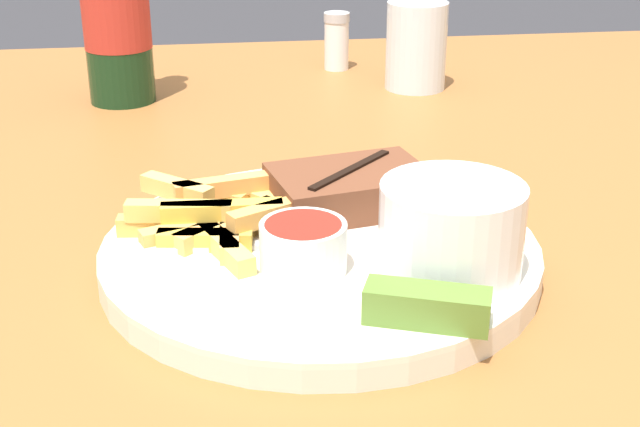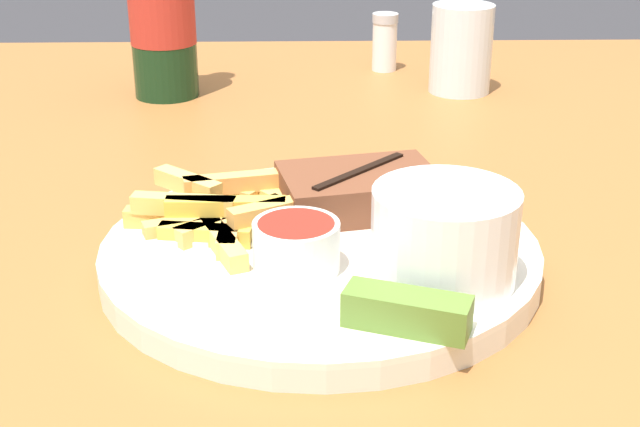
% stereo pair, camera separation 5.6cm
% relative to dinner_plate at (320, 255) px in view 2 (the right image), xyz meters
% --- Properties ---
extents(dining_table, '(1.56, 1.30, 0.77)m').
position_rel_dinner_plate_xyz_m(dining_table, '(0.00, 0.00, -0.07)').
color(dining_table, '#935B2D').
rests_on(dining_table, ground_plane).
extents(dinner_plate, '(0.28, 0.28, 0.02)m').
position_rel_dinner_plate_xyz_m(dinner_plate, '(0.00, 0.00, 0.00)').
color(dinner_plate, silver).
rests_on(dinner_plate, dining_table).
extents(steak_portion, '(0.12, 0.09, 0.03)m').
position_rel_dinner_plate_xyz_m(steak_portion, '(0.03, 0.05, 0.02)').
color(steak_portion, brown).
rests_on(steak_portion, dinner_plate).
extents(fries_pile, '(0.12, 0.14, 0.02)m').
position_rel_dinner_plate_xyz_m(fries_pile, '(-0.07, 0.03, 0.02)').
color(fries_pile, '#DABB58').
rests_on(fries_pile, dinner_plate).
extents(coleslaw_cup, '(0.08, 0.08, 0.06)m').
position_rel_dinner_plate_xyz_m(coleslaw_cup, '(0.07, -0.05, 0.04)').
color(coleslaw_cup, white).
rests_on(coleslaw_cup, dinner_plate).
extents(dipping_sauce_cup, '(0.05, 0.05, 0.03)m').
position_rel_dinner_plate_xyz_m(dipping_sauce_cup, '(-0.01, -0.04, 0.03)').
color(dipping_sauce_cup, silver).
rests_on(dipping_sauce_cup, dinner_plate).
extents(pickle_spear, '(0.07, 0.04, 0.02)m').
position_rel_dinner_plate_xyz_m(pickle_spear, '(0.04, -0.11, 0.02)').
color(pickle_spear, '#567A2D').
rests_on(pickle_spear, dinner_plate).
extents(fork_utensil, '(0.13, 0.02, 0.00)m').
position_rel_dinner_plate_xyz_m(fork_utensil, '(-0.07, 0.00, 0.01)').
color(fork_utensil, '#B7B7BC').
rests_on(fork_utensil, dinner_plate).
extents(knife_utensil, '(0.06, 0.16, 0.01)m').
position_rel_dinner_plate_xyz_m(knife_utensil, '(-0.01, 0.03, 0.01)').
color(knife_utensil, '#B7B7BC').
rests_on(knife_utensil, dinner_plate).
extents(beer_bottle, '(0.07, 0.07, 0.25)m').
position_rel_dinner_plate_xyz_m(beer_bottle, '(-0.15, 0.40, 0.08)').
color(beer_bottle, '#143319').
rests_on(beer_bottle, dining_table).
extents(drinking_glass, '(0.06, 0.06, 0.09)m').
position_rel_dinner_plate_xyz_m(drinking_glass, '(0.16, 0.41, 0.04)').
color(drinking_glass, silver).
rests_on(drinking_glass, dining_table).
extents(salt_shaker, '(0.03, 0.03, 0.07)m').
position_rel_dinner_plate_xyz_m(salt_shaker, '(0.09, 0.50, 0.02)').
color(salt_shaker, white).
rests_on(salt_shaker, dining_table).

